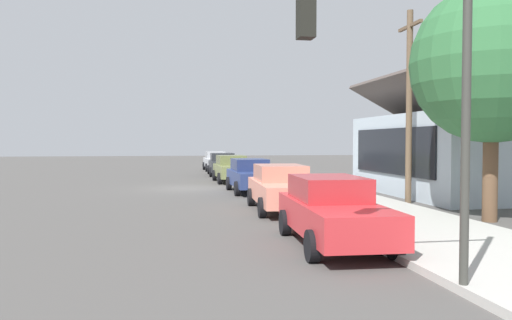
# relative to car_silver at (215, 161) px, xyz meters

# --- Properties ---
(ground_plane) EXTENTS (120.00, 120.00, 0.00)m
(ground_plane) POSITION_rel_car_silver_xyz_m (15.91, -2.78, -0.81)
(ground_plane) COLOR #4C4947
(sidewalk_curb) EXTENTS (60.00, 4.20, 0.16)m
(sidewalk_curb) POSITION_rel_car_silver_xyz_m (15.91, 2.82, -0.73)
(sidewalk_curb) COLOR #B2AFA8
(sidewalk_curb) RESTS_ON ground
(car_silver) EXTENTS (4.45, 1.97, 1.59)m
(car_silver) POSITION_rel_car_silver_xyz_m (0.00, 0.00, 0.00)
(car_silver) COLOR silver
(car_silver) RESTS_ON ground
(car_charcoal) EXTENTS (4.85, 2.14, 1.59)m
(car_charcoal) POSITION_rel_car_silver_xyz_m (6.03, -0.03, 0.00)
(car_charcoal) COLOR #2D3035
(car_charcoal) RESTS_ON ground
(car_olive) EXTENTS (4.46, 2.10, 1.59)m
(car_olive) POSITION_rel_car_silver_xyz_m (12.17, -0.11, 0.00)
(car_olive) COLOR olive
(car_olive) RESTS_ON ground
(car_navy) EXTENTS (4.58, 2.06, 1.59)m
(car_navy) POSITION_rel_car_silver_xyz_m (18.35, 0.05, 0.00)
(car_navy) COLOR navy
(car_navy) RESTS_ON ground
(car_coral) EXTENTS (4.97, 2.24, 1.59)m
(car_coral) POSITION_rel_car_silver_xyz_m (24.80, 0.12, 0.00)
(car_coral) COLOR #EA8C75
(car_coral) RESTS_ON ground
(car_cherry) EXTENTS (4.86, 2.11, 1.59)m
(car_cherry) POSITION_rel_car_silver_xyz_m (30.81, -0.02, 0.00)
(car_cherry) COLOR red
(car_cherry) RESTS_ON ground
(storefront_building) EXTENTS (10.27, 6.69, 5.46)m
(storefront_building) POSITION_rel_car_silver_xyz_m (20.93, 9.20, 1.15)
(storefront_building) COLOR #ADBCC6
(storefront_building) RESTS_ON ground
(shade_tree) EXTENTS (4.83, 4.83, 7.20)m
(shade_tree) POSITION_rel_car_silver_xyz_m (28.31, 5.79, 3.96)
(shade_tree) COLOR brown
(shade_tree) RESTS_ON ground
(traffic_light_main) EXTENTS (0.37, 2.79, 5.20)m
(traffic_light_main) POSITION_rel_car_silver_xyz_m (34.84, -0.24, 2.68)
(traffic_light_main) COLOR #383833
(traffic_light_main) RESTS_ON ground
(utility_pole_wooden) EXTENTS (1.80, 0.24, 7.50)m
(utility_pole_wooden) POSITION_rel_car_silver_xyz_m (23.75, 5.42, 3.12)
(utility_pole_wooden) COLOR brown
(utility_pole_wooden) RESTS_ON ground
(fire_hydrant_red) EXTENTS (0.22, 0.22, 0.71)m
(fire_hydrant_red) POSITION_rel_car_silver_xyz_m (6.98, 1.42, -0.32)
(fire_hydrant_red) COLOR red
(fire_hydrant_red) RESTS_ON sidewalk_curb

